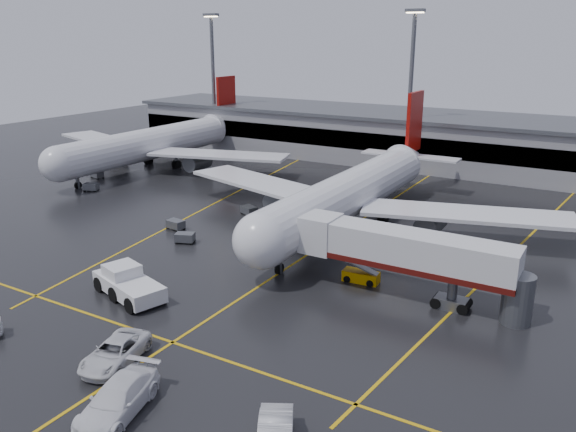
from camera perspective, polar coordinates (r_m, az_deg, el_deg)
The scene contains 20 objects.
ground at distance 60.49m, azimuth 2.60°, elevation -3.42°, with size 220.00×220.00×0.00m, color black.
apron_line_centre at distance 60.48m, azimuth 2.60°, elevation -3.41°, with size 0.25×90.00×0.02m, color gold.
apron_line_stop at distance 44.07m, azimuth -11.32°, elevation -12.14°, with size 60.00×0.25×0.02m, color gold.
apron_line_left at distance 78.83m, azimuth -6.84°, elevation 1.48°, with size 0.25×70.00×0.02m, color gold.
apron_line_right at distance 64.28m, azimuth 21.31°, elevation -3.36°, with size 0.25×70.00×0.02m, color gold.
terminal at distance 102.87m, azimuth 15.42°, elevation 7.19°, with size 122.00×19.00×8.60m.
light_mast_left at distance 116.66m, azimuth -7.41°, elevation 13.83°, with size 3.00×1.20×25.45m.
light_mast_mid at distance 97.46m, azimuth 12.04°, elevation 12.92°, with size 3.00×1.20×25.45m.
main_airliner at distance 67.52m, azimuth 6.53°, elevation 2.47°, with size 48.80×45.60×14.10m.
second_airliner at distance 100.58m, azimuth -12.95°, elevation 7.08°, with size 48.80×45.60×14.10m.
jet_bridge at distance 49.55m, azimuth 11.55°, elevation -3.72°, with size 19.90×3.40×6.05m.
pushback_tractor at distance 51.72m, azimuth -15.55°, elevation -6.51°, with size 8.17×5.17×2.72m.
belt_loader at distance 53.26m, azimuth 7.22°, elevation -5.93°, with size 3.37×1.74×2.08m.
service_van_a at distance 42.14m, azimuth -16.71°, elevation -12.77°, with size 2.75×5.96×1.66m, color silver.
service_van_b at distance 37.11m, azimuth -16.48°, elevation -16.97°, with size 2.73×6.72×1.95m, color white.
baggage_cart_a at distance 63.39m, azimuth -10.14°, elevation -2.09°, with size 2.35×1.97×1.12m.
baggage_cart_b at distance 67.96m, azimuth -11.04°, elevation -0.80°, with size 2.13×1.52×1.12m.
baggage_cart_c at distance 72.26m, azimuth -3.86°, elevation 0.59°, with size 2.34×1.95×1.12m.
baggage_cart_d at distance 95.71m, azimuth -18.34°, elevation 3.93°, with size 2.21×1.65×1.12m.
baggage_cart_e at distance 88.03m, azimuth -18.88°, elevation 2.76°, with size 2.34×1.96×1.12m.
Camera 1 is at (26.39, -50.00, 21.50)m, focal length 36.00 mm.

